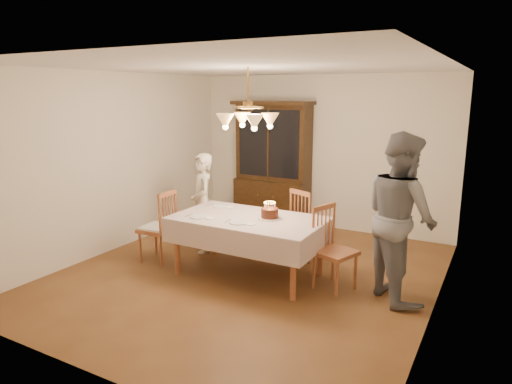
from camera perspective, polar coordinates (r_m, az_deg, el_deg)
The scene contains 14 objects.
ground at distance 6.02m, azimuth -0.94°, elevation -10.17°, with size 5.00×5.00×0.00m, color brown.
room_shell at distance 5.61m, azimuth -0.99°, elevation 4.93°, with size 5.00×5.00×5.00m.
dining_table at distance 5.79m, azimuth -0.96°, elevation -3.92°, with size 1.90×1.10×0.76m.
china_hutch at distance 8.02m, azimuth 2.12°, elevation 3.28°, with size 1.38×0.54×2.16m.
chair_far_side at distance 6.48m, azimuth 6.62°, elevation -4.44°, with size 0.57×0.56×1.00m.
chair_left_end at distance 6.48m, azimuth -12.16°, elevation -4.54°, with size 0.46×0.48×1.00m.
chair_right_end at distance 5.53m, azimuth 9.78°, elevation -7.52°, with size 0.54×0.55×1.00m.
elderly_woman at distance 6.69m, azimuth -6.69°, elevation -1.38°, with size 0.53×0.35×1.45m, color beige.
adult_in_grey at distance 5.33m, azimuth 17.59°, elevation -2.97°, with size 0.92×0.72×1.90m, color slate.
birthday_cake at distance 5.71m, azimuth 1.72°, elevation -2.74°, with size 0.30×0.30×0.21m.
place_setting_near_left at distance 5.82m, azimuth -6.99°, elevation -3.08°, with size 0.39×0.24×0.02m.
place_setting_near_right at distance 5.53m, azimuth -2.04°, elevation -3.83°, with size 0.38×0.23×0.02m.
place_setting_far_left at distance 6.34m, azimuth -4.37°, elevation -1.74°, with size 0.39×0.24×0.02m.
chandelier at distance 5.57m, azimuth -1.01°, elevation 8.97°, with size 0.62×0.62×0.73m.
Camera 1 is at (2.77, -4.82, 2.31)m, focal length 32.00 mm.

